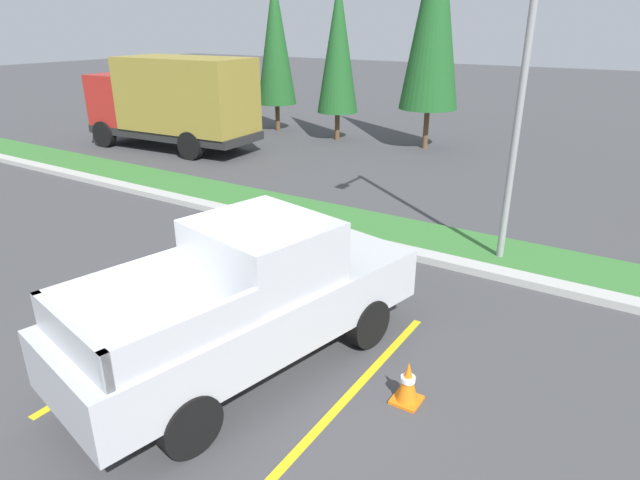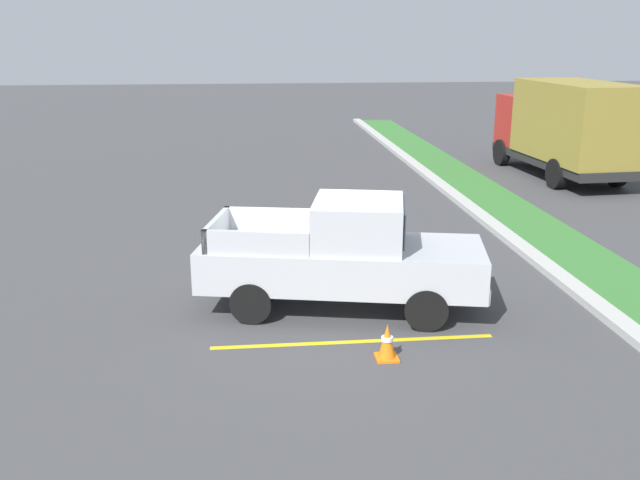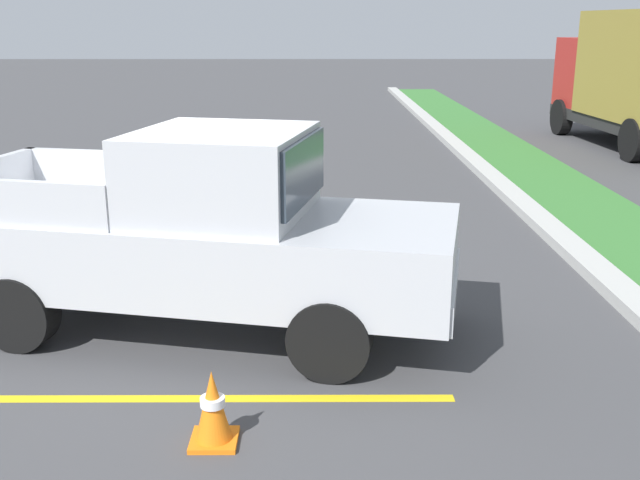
{
  "view_description": "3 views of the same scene",
  "coord_description": "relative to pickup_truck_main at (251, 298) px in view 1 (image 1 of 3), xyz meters",
  "views": [
    {
      "loc": [
        5.07,
        -4.78,
        4.57
      ],
      "look_at": [
        0.64,
        2.13,
        1.26
      ],
      "focal_mm": 30.36,
      "sensor_mm": 36.0,
      "label": 1
    },
    {
      "loc": [
        13.04,
        -1.51,
        5.02
      ],
      "look_at": [
        0.27,
        -0.15,
        1.23
      ],
      "focal_mm": 39.62,
      "sensor_mm": 36.0,
      "label": 2
    },
    {
      "loc": [
        7.98,
        1.44,
        3.1
      ],
      "look_at": [
        0.14,
        1.47,
        0.81
      ],
      "focal_mm": 41.76,
      "sensor_mm": 36.0,
      "label": 3
    }
  ],
  "objects": [
    {
      "name": "ground_plane",
      "position": [
        -0.7,
        -0.26,
        -1.04
      ],
      "size": [
        120.0,
        120.0,
        0.0
      ],
      "primitive_type": "plane",
      "color": "#424244"
    },
    {
      "name": "parking_line_near",
      "position": [
        -1.56,
        -0.05,
        -1.04
      ],
      "size": [
        0.12,
        4.8,
        0.01
      ],
      "primitive_type": "cube",
      "color": "yellow",
      "rests_on": "ground"
    },
    {
      "name": "parking_line_far",
      "position": [
        1.54,
        -0.05,
        -1.04
      ],
      "size": [
        0.12,
        4.8,
        0.01
      ],
      "primitive_type": "cube",
      "color": "yellow",
      "rests_on": "ground"
    },
    {
      "name": "curb_strip",
      "position": [
        -0.7,
        4.74,
        -0.97
      ],
      "size": [
        56.0,
        0.4,
        0.15
      ],
      "primitive_type": "cube",
      "color": "#B2B2AD",
      "rests_on": "ground"
    },
    {
      "name": "grass_median",
      "position": [
        -0.7,
        5.84,
        -1.01
      ],
      "size": [
        56.0,
        1.8,
        0.06
      ],
      "primitive_type": "cube",
      "color": "#387533",
      "rests_on": "ground"
    },
    {
      "name": "pickup_truck_main",
      "position": [
        0.0,
        0.0,
        0.0
      ],
      "size": [
        2.94,
        5.5,
        2.1
      ],
      "color": "black",
      "rests_on": "ground"
    },
    {
      "name": "cargo_truck_distant",
      "position": [
        -11.49,
        9.47,
        0.81
      ],
      "size": [
        6.94,
        2.86,
        3.4
      ],
      "color": "black",
      "rests_on": "ground"
    },
    {
      "name": "street_light",
      "position": [
        1.95,
        5.49,
        2.97
      ],
      "size": [
        0.24,
        1.49,
        6.92
      ],
      "color": "gray",
      "rests_on": "ground"
    },
    {
      "name": "cypress_tree_leftmost",
      "position": [
        -10.56,
        14.66,
        2.83
      ],
      "size": [
        1.71,
        1.71,
        6.58
      ],
      "color": "brown",
      "rests_on": "ground"
    },
    {
      "name": "cypress_tree_left_inner",
      "position": [
        -7.21,
        14.32,
        2.67
      ],
      "size": [
        1.64,
        1.64,
        6.3
      ],
      "color": "brown",
      "rests_on": "ground"
    },
    {
      "name": "cypress_tree_center",
      "position": [
        -3.49,
        14.75,
        3.92
      ],
      "size": [
        2.19,
        2.19,
        8.43
      ],
      "color": "brown",
      "rests_on": "ground"
    },
    {
      "name": "traffic_cone",
      "position": [
        2.23,
        0.38,
        -0.75
      ],
      "size": [
        0.36,
        0.36,
        0.6
      ],
      "color": "orange",
      "rests_on": "ground"
    }
  ]
}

